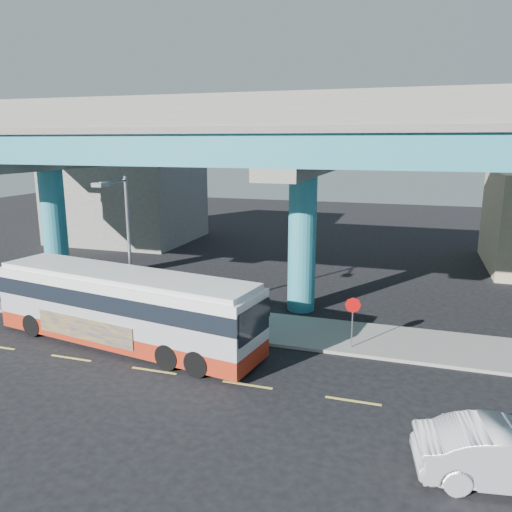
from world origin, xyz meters
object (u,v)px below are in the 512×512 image
(transit_bus, at_px, (125,305))
(parked_car, at_px, (22,285))
(sedan, at_px, (510,456))
(stop_sign, at_px, (353,312))
(street_lamp, at_px, (122,231))

(transit_bus, xyz_separation_m, parked_car, (-9.41, 3.93, -0.99))
(transit_bus, distance_m, parked_car, 10.25)
(sedan, relative_size, stop_sign, 2.25)
(sedan, bearing_deg, street_lamp, 57.70)
(transit_bus, xyz_separation_m, stop_sign, (9.92, 2.39, -0.07))
(sedan, relative_size, street_lamp, 0.71)
(transit_bus, xyz_separation_m, street_lamp, (-0.98, 1.66, 3.08))
(transit_bus, bearing_deg, parked_car, 166.76)
(parked_car, bearing_deg, transit_bus, -132.52)
(sedan, distance_m, stop_sign, 9.27)
(transit_bus, bearing_deg, street_lamp, 129.98)
(stop_sign, bearing_deg, street_lamp, -166.26)
(transit_bus, height_order, parked_car, transit_bus)
(transit_bus, relative_size, street_lamp, 1.84)
(stop_sign, bearing_deg, transit_bus, -156.56)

